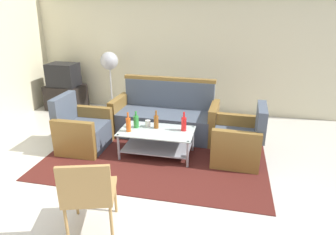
{
  "coord_description": "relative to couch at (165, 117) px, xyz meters",
  "views": [
    {
      "loc": [
        0.94,
        -3.0,
        2.16
      ],
      "look_at": [
        0.1,
        0.83,
        0.65
      ],
      "focal_mm": 31.5,
      "sensor_mm": 36.0,
      "label": 1
    }
  ],
  "objects": [
    {
      "name": "ground_plane",
      "position": [
        0.13,
        -1.67,
        -0.32
      ],
      "size": [
        14.0,
        14.0,
        0.0
      ],
      "primitive_type": "plane",
      "color": "beige"
    },
    {
      "name": "wall_back",
      "position": [
        0.13,
        1.38,
        1.16
      ],
      "size": [
        6.52,
        0.19,
        2.8
      ],
      "color": "beige",
      "rests_on": "ground"
    },
    {
      "name": "rug",
      "position": [
        0.04,
        -0.74,
        -0.31
      ],
      "size": [
        3.24,
        2.28,
        0.01
      ],
      "primitive_type": "cube",
      "color": "#511E19",
      "rests_on": "ground"
    },
    {
      "name": "couch",
      "position": [
        0.0,
        0.0,
        0.0
      ],
      "size": [
        1.82,
        0.8,
        0.96
      ],
      "rotation": [
        0.0,
        0.0,
        3.1
      ],
      "color": "#4C5666",
      "rests_on": "rug"
    },
    {
      "name": "armchair_left",
      "position": [
        -1.16,
        -0.8,
        -0.03
      ],
      "size": [
        0.7,
        0.76,
        0.85
      ],
      "rotation": [
        0.0,
        0.0,
        -1.57
      ],
      "color": "#4C5666",
      "rests_on": "rug"
    },
    {
      "name": "armchair_right",
      "position": [
        1.25,
        -0.67,
        -0.03
      ],
      "size": [
        0.73,
        0.78,
        0.85
      ],
      "rotation": [
        0.0,
        0.0,
        1.53
      ],
      "color": "#4C5666",
      "rests_on": "rug"
    },
    {
      "name": "coffee_table",
      "position": [
        0.05,
        -0.8,
        -0.04
      ],
      "size": [
        1.1,
        0.6,
        0.4
      ],
      "color": "silver",
      "rests_on": "rug"
    },
    {
      "name": "bottle_red",
      "position": [
        0.44,
        -0.71,
        0.2
      ],
      "size": [
        0.08,
        0.08,
        0.29
      ],
      "color": "red",
      "rests_on": "coffee_table"
    },
    {
      "name": "bottle_orange",
      "position": [
        -0.35,
        -0.91,
        0.21
      ],
      "size": [
        0.07,
        0.07,
        0.29
      ],
      "color": "#D85919",
      "rests_on": "coffee_table"
    },
    {
      "name": "bottle_green",
      "position": [
        -0.28,
        -0.74,
        0.19
      ],
      "size": [
        0.08,
        0.08,
        0.26
      ],
      "color": "#2D8C38",
      "rests_on": "coffee_table"
    },
    {
      "name": "bottle_brown",
      "position": [
        0.02,
        -0.7,
        0.2
      ],
      "size": [
        0.07,
        0.07,
        0.28
      ],
      "color": "brown",
      "rests_on": "coffee_table"
    },
    {
      "name": "cup",
      "position": [
        -0.12,
        -0.67,
        0.14
      ],
      "size": [
        0.08,
        0.08,
        0.1
      ],
      "primitive_type": "cylinder",
      "color": "silver",
      "rests_on": "coffee_table"
    },
    {
      "name": "tv_stand",
      "position": [
        -2.43,
        0.88,
        -0.06
      ],
      "size": [
        0.8,
        0.5,
        0.52
      ],
      "primitive_type": "cube",
      "color": "black",
      "rests_on": "ground"
    },
    {
      "name": "television",
      "position": [
        -2.43,
        0.88,
        0.44
      ],
      "size": [
        0.61,
        0.46,
        0.48
      ],
      "rotation": [
        0.0,
        0.0,
        3.13
      ],
      "color": "black",
      "rests_on": "tv_stand"
    },
    {
      "name": "pedestal_fan",
      "position": [
        -1.38,
        0.93,
        0.7
      ],
      "size": [
        0.36,
        0.36,
        1.27
      ],
      "color": "#2D2D33",
      "rests_on": "ground"
    },
    {
      "name": "wicker_chair",
      "position": [
        -0.18,
        -2.52,
        0.18
      ],
      "size": [
        0.6,
        0.6,
        0.84
      ],
      "rotation": [
        0.0,
        0.0,
        0.29
      ],
      "color": "#AD844C",
      "rests_on": "ground"
    }
  ]
}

